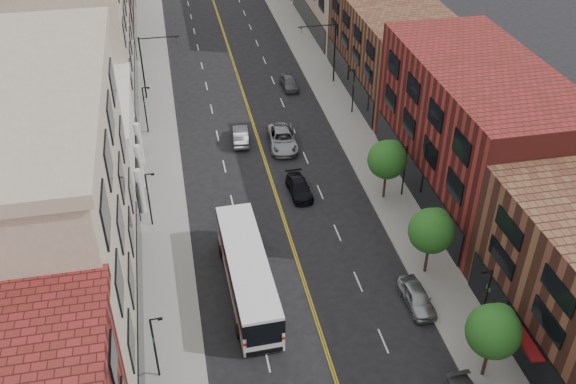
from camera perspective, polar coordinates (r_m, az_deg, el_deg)
sidewalk_left at (r=64.22m, az=-11.32°, el=3.15°), size 4.00×110.00×0.15m
sidewalk_right at (r=66.74m, az=6.06°, el=4.98°), size 4.00×110.00×0.15m
bldg_l_tanoffice at (r=41.85m, az=-21.19°, el=-3.19°), size 10.00×22.00×18.00m
bldg_l_white at (r=59.41m, az=-18.34°, el=3.57°), size 10.00×14.00×8.00m
bldg_l_far_a at (r=72.69m, az=-18.18°, el=13.81°), size 10.00×20.00×18.00m
bldg_r_mid at (r=57.55m, az=16.27°, el=5.24°), size 10.00×22.00×12.00m
bldg_r_far_a at (r=75.20m, az=9.33°, el=12.48°), size 10.00×20.00×10.00m
tree_r_1 at (r=41.67m, az=17.88°, el=-11.55°), size 3.40×3.40×5.59m
tree_r_2 at (r=48.14m, az=12.69°, el=-3.24°), size 3.40×3.40×5.59m
tree_r_3 at (r=55.66m, az=8.88°, el=2.99°), size 3.40×3.40×5.59m
lamp_l_1 at (r=41.30m, az=-11.74°, el=-13.14°), size 0.81×0.55×5.05m
lamp_l_2 at (r=53.45m, az=-12.26°, el=-0.42°), size 0.81×0.55×5.05m
lamp_l_3 at (r=67.23m, az=-12.57°, el=7.35°), size 0.81×0.55×5.05m
lamp_r_1 at (r=45.47m, az=17.20°, el=-8.74°), size 0.81×0.55×5.05m
lamp_r_2 at (r=56.73m, az=10.29°, el=2.11°), size 0.81×0.55×5.05m
lamp_r_3 at (r=69.86m, az=5.79°, el=9.13°), size 0.81×0.55×5.05m
signal_mast_left at (r=73.76m, az=-12.31°, el=11.38°), size 4.49×0.18×7.20m
signal_mast_right at (r=76.02m, az=3.64°, el=12.83°), size 4.49×0.18×7.20m
city_bus at (r=46.86m, az=-3.63°, el=-7.05°), size 3.33×12.91×3.30m
car_parked_far at (r=47.43m, az=11.39°, el=-9.17°), size 1.85×4.32×1.46m
car_lane_behind at (r=65.29m, az=-4.24°, el=5.01°), size 1.91×4.47×1.43m
car_lane_a at (r=57.41m, az=0.99°, el=0.39°), size 1.99×4.51×1.29m
car_lane_b at (r=64.37m, az=-0.49°, el=4.75°), size 3.12×6.11×1.65m
car_lane_c at (r=76.18m, az=0.09°, el=9.72°), size 1.77×4.21×1.42m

